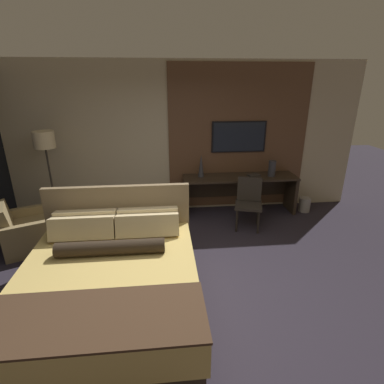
% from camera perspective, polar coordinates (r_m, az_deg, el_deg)
% --- Properties ---
extents(ground_plane, '(16.00, 16.00, 0.00)m').
position_cam_1_polar(ground_plane, '(3.90, -2.08, -18.50)').
color(ground_plane, '#28232D').
extents(wall_back_tv_panel, '(7.20, 0.09, 2.80)m').
position_cam_1_polar(wall_back_tv_panel, '(5.72, -2.07, 10.01)').
color(wall_back_tv_panel, '#BCAD8E').
rests_on(wall_back_tv_panel, ground_plane).
extents(bed, '(1.93, 2.18, 1.13)m').
position_cam_1_polar(bed, '(3.61, -15.22, -16.10)').
color(bed, '#33281E').
rests_on(bed, ground_plane).
extents(desk, '(2.15, 0.55, 0.74)m').
position_cam_1_polar(desk, '(5.84, 8.92, 1.00)').
color(desk, '#2D2319').
rests_on(desk, ground_plane).
extents(tv, '(1.03, 0.04, 0.58)m').
position_cam_1_polar(tv, '(5.81, 8.89, 10.35)').
color(tv, black).
extents(desk_chair, '(0.55, 0.55, 0.88)m').
position_cam_1_polar(desk_chair, '(5.28, 10.77, -1.26)').
color(desk_chair, '#28231E').
rests_on(desk_chair, ground_plane).
extents(armchair_by_window, '(1.00, 1.02, 0.76)m').
position_cam_1_polar(armchair_by_window, '(5.31, -28.71, -6.65)').
color(armchair_by_window, olive).
rests_on(armchair_by_window, ground_plane).
extents(floor_lamp, '(0.34, 0.34, 1.67)m').
position_cam_1_polar(floor_lamp, '(5.58, -26.15, 7.62)').
color(floor_lamp, '#282623').
rests_on(floor_lamp, ground_plane).
extents(vase_tall, '(0.11, 0.11, 0.43)m').
position_cam_1_polar(vase_tall, '(5.59, 1.75, 5.06)').
color(vase_tall, '#333338').
rests_on(vase_tall, desk).
extents(vase_short, '(0.14, 0.14, 0.30)m').
position_cam_1_polar(vase_short, '(5.84, 14.98, 4.36)').
color(vase_short, '#333338').
rests_on(vase_short, desk).
extents(book, '(0.25, 0.21, 0.03)m').
position_cam_1_polar(book, '(5.81, 11.68, 3.16)').
color(book, '#332D28').
rests_on(book, desk).
extents(waste_bin, '(0.22, 0.22, 0.28)m').
position_cam_1_polar(waste_bin, '(6.32, 20.64, -2.24)').
color(waste_bin, gray).
rests_on(waste_bin, ground_plane).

